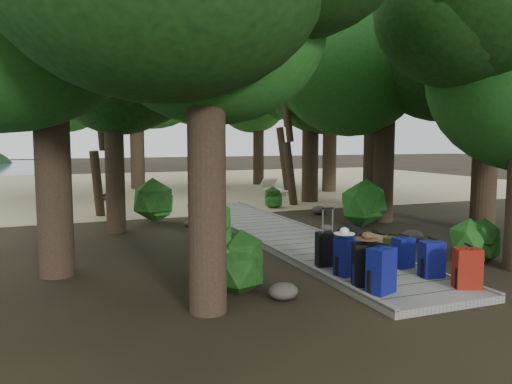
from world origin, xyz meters
name	(u,v)px	position (x,y,z in m)	size (l,w,h in m)	color
ground	(298,244)	(0.00, 0.00, 0.00)	(120.00, 120.00, 0.00)	black
sand_beach	(166,186)	(0.00, 16.00, 0.01)	(40.00, 22.00, 0.02)	tan
boardwalk	(281,234)	(0.00, 1.00, 0.06)	(2.00, 12.00, 0.12)	gray
backpack_left_a	(381,268)	(-0.67, -4.21, 0.51)	(0.41, 0.29, 0.77)	navy
backpack_left_b	(366,262)	(-0.68, -3.81, 0.50)	(0.42, 0.30, 0.77)	black
backpack_left_c	(347,254)	(-0.63, -3.15, 0.48)	(0.39, 0.28, 0.73)	navy
backpack_right_a	(467,266)	(0.74, -4.50, 0.47)	(0.39, 0.28, 0.70)	#962A10
backpack_right_b	(432,257)	(0.65, -3.79, 0.46)	(0.38, 0.26, 0.68)	navy
backpack_right_c	(403,251)	(0.61, -3.09, 0.43)	(0.36, 0.25, 0.61)	navy
backpack_right_d	(394,248)	(0.71, -2.66, 0.38)	(0.34, 0.25, 0.53)	#3E4018
duffel_right_khaki	(378,245)	(0.73, -2.14, 0.34)	(0.44, 0.66, 0.44)	olive
duffel_right_black	(359,237)	(0.75, -1.40, 0.36)	(0.49, 0.77, 0.49)	black
suitcase_on_boardwalk	(327,249)	(-0.63, -2.49, 0.44)	(0.41, 0.23, 0.63)	black
lone_suitcase_on_sand	(214,194)	(0.26, 7.92, 0.38)	(0.46, 0.27, 0.73)	black
hat_brown	(367,236)	(-0.71, -3.86, 0.94)	(0.38, 0.38, 0.11)	#51351E
hat_white	(344,230)	(-0.69, -3.17, 0.91)	(0.36, 0.36, 0.12)	silver
kayak	(101,196)	(-3.70, 10.41, 0.19)	(0.74, 3.40, 0.34)	#A70E11
sun_lounger	(276,187)	(3.67, 9.77, 0.36)	(0.67, 2.08, 0.67)	silver
tree_right_b	(490,57)	(5.24, -0.39, 4.58)	(5.13, 5.13, 9.15)	black
tree_right_c	(386,75)	(3.79, 2.01, 4.32)	(4.99, 4.99, 8.64)	black
tree_right_d	(378,42)	(5.12, 4.38, 5.78)	(6.30, 6.30, 11.55)	black
tree_right_e	(311,84)	(3.94, 7.02, 4.60)	(5.11, 5.11, 9.20)	black
tree_right_f	(330,92)	(6.61, 10.20, 4.66)	(5.22, 5.22, 9.32)	black
tree_left_a	(205,39)	(-3.27, -3.75, 3.80)	(4.56, 4.56, 7.61)	black
tree_left_b	(47,27)	(-5.29, -0.91, 4.37)	(4.86, 4.86, 8.74)	black
tree_left_c	(113,96)	(-3.85, 3.05, 3.56)	(4.09, 4.09, 7.12)	black
tree_back_a	(136,88)	(-1.63, 14.78, 4.98)	(5.76, 5.76, 9.97)	black
tree_back_b	(201,96)	(1.99, 16.09, 4.80)	(5.38, 5.38, 9.61)	black
tree_back_c	(259,107)	(4.87, 14.88, 4.22)	(4.69, 4.69, 8.44)	black
tree_back_d	(42,101)	(-5.84, 13.81, 4.16)	(4.99, 4.99, 8.31)	black
palm_right_a	(294,110)	(3.04, 6.60, 3.53)	(4.15, 4.15, 7.07)	#163F11
palm_right_b	(286,94)	(4.57, 10.74, 4.53)	(4.69, 4.69, 9.06)	#163F11
palm_right_c	(223,122)	(2.14, 12.55, 3.26)	(4.10, 4.10, 6.53)	#163F11
palm_left_a	(90,117)	(-4.26, 6.11, 3.16)	(3.97, 3.97, 6.31)	#163F11
rock_left_a	(283,291)	(-2.05, -3.63, 0.13)	(0.47, 0.43, 0.26)	#4C473F
rock_left_b	(202,272)	(-2.88, -2.00, 0.10)	(0.35, 0.31, 0.19)	#4C473F
rock_left_c	(229,239)	(-1.58, 0.47, 0.13)	(0.49, 0.44, 0.27)	#4C473F
rock_left_d	(188,224)	(-1.87, 3.24, 0.07)	(0.27, 0.24, 0.15)	#4C473F
rock_right_a	(473,259)	(2.30, -3.05, 0.13)	(0.46, 0.41, 0.25)	#4C473F
rock_right_b	(412,236)	(2.66, -0.78, 0.14)	(0.53, 0.47, 0.29)	#4C473F
rock_right_c	(326,228)	(1.39, 1.14, 0.09)	(0.35, 0.31, 0.19)	#4C473F
rock_right_d	(319,210)	(2.70, 3.96, 0.14)	(0.50, 0.45, 0.28)	#4C473F
shrub_left_a	(231,261)	(-2.65, -2.92, 0.50)	(1.11, 1.11, 1.00)	#194B16
shrub_left_b	(212,222)	(-1.76, 1.18, 0.43)	(0.96, 0.96, 0.86)	#194B16
shrub_left_c	(153,203)	(-2.67, 4.30, 0.58)	(1.30, 1.30, 1.17)	#194B16
shrub_right_a	(474,241)	(2.59, -2.77, 0.41)	(0.92, 0.92, 0.83)	#194B16
shrub_right_b	(360,203)	(2.78, 1.67, 0.65)	(1.44, 1.44, 1.30)	#194B16
shrub_right_c	(278,199)	(2.03, 5.78, 0.32)	(0.72, 0.72, 0.65)	#194B16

